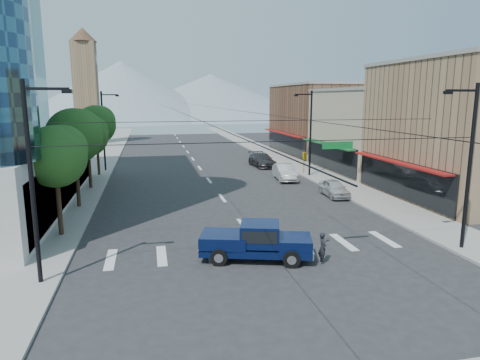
{
  "coord_description": "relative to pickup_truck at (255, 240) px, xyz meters",
  "views": [
    {
      "loc": [
        -5.82,
        -20.38,
        8.21
      ],
      "look_at": [
        -0.14,
        6.22,
        3.0
      ],
      "focal_mm": 32.0,
      "sensor_mm": 36.0,
      "label": 1
    }
  ],
  "objects": [
    {
      "name": "mountain_right",
      "position": [
        20.66,
        160.01,
        7.98
      ],
      "size": [
        90.0,
        90.0,
        18.0
      ],
      "primitive_type": "cone",
      "color": "gray",
      "rests_on": "ground"
    },
    {
      "name": "mountain_left",
      "position": [
        -14.34,
        150.01,
        9.98
      ],
      "size": [
        80.0,
        80.0,
        22.0
      ],
      "primitive_type": "cone",
      "color": "gray",
      "rests_on": "ground"
    },
    {
      "name": "pickup_truck",
      "position": [
        0.0,
        0.0,
        0.0
      ],
      "size": [
        6.09,
        3.55,
        1.95
      ],
      "rotation": [
        0.0,
        0.0,
        -0.28
      ],
      "color": "#08143E",
      "rests_on": "ground"
    },
    {
      "name": "shop_mid",
      "position": [
        20.66,
        24.01,
        3.48
      ],
      "size": [
        12.0,
        14.0,
        9.0
      ],
      "primitive_type": "cube",
      "color": "tan",
      "rests_on": "ground"
    },
    {
      "name": "tree_near",
      "position": [
        -10.41,
        6.11,
        3.98
      ],
      "size": [
        3.65,
        3.64,
        6.71
      ],
      "color": "black",
      "rests_on": "ground"
    },
    {
      "name": "parked_car_mid",
      "position": [
        8.26,
        20.65,
        -0.2
      ],
      "size": [
        2.15,
        5.06,
        1.62
      ],
      "primitive_type": "imported",
      "rotation": [
        0.0,
        0.0,
        -0.09
      ],
      "color": "silver",
      "rests_on": "ground"
    },
    {
      "name": "signal_rig",
      "position": [
        0.85,
        -0.99,
        3.63
      ],
      "size": [
        21.8,
        0.2,
        9.0
      ],
      "color": "black",
      "rests_on": "ground"
    },
    {
      "name": "sidewalk_right",
      "position": [
        12.66,
        40.01,
        -0.94
      ],
      "size": [
        4.0,
        120.0,
        0.15
      ],
      "primitive_type": "cube",
      "color": "gray",
      "rests_on": "ground"
    },
    {
      "name": "tree_far",
      "position": [
        -10.41,
        27.11,
        4.58
      ],
      "size": [
        4.09,
        4.09,
        7.52
      ],
      "color": "black",
      "rests_on": "ground"
    },
    {
      "name": "parked_car_near",
      "position": [
        10.06,
        12.64,
        -0.31
      ],
      "size": [
        1.86,
        4.22,
        1.41
      ],
      "primitive_type": "imported",
      "rotation": [
        0.0,
        0.0,
        -0.05
      ],
      "color": "silver",
      "rests_on": "ground"
    },
    {
      "name": "clock_tower",
      "position": [
        -15.84,
        62.01,
        9.63
      ],
      "size": [
        4.8,
        4.8,
        20.4
      ],
      "color": "#8C6B4C",
      "rests_on": "ground"
    },
    {
      "name": "tree_midnear",
      "position": [
        -10.41,
        13.11,
        4.58
      ],
      "size": [
        4.09,
        4.09,
        7.52
      ],
      "color": "black",
      "rests_on": "ground"
    },
    {
      "name": "lamp_pole_nw",
      "position": [
        -10.01,
        30.01,
        3.92
      ],
      "size": [
        2.0,
        0.25,
        9.0
      ],
      "color": "black",
      "rests_on": "ground"
    },
    {
      "name": "ground",
      "position": [
        0.66,
        0.01,
        -1.02
      ],
      "size": [
        160.0,
        160.0,
        0.0
      ],
      "primitive_type": "plane",
      "color": "#28282B",
      "rests_on": "ground"
    },
    {
      "name": "shop_near",
      "position": [
        20.66,
        10.01,
        4.48
      ],
      "size": [
        12.0,
        14.0,
        11.0
      ],
      "primitive_type": "cube",
      "color": "#8C6B4C",
      "rests_on": "ground"
    },
    {
      "name": "tree_midfar",
      "position": [
        -10.41,
        20.11,
        3.98
      ],
      "size": [
        3.65,
        3.64,
        6.71
      ],
      "color": "black",
      "rests_on": "ground"
    },
    {
      "name": "lamp_pole_ne",
      "position": [
        11.32,
        22.01,
        3.92
      ],
      "size": [
        2.0,
        0.25,
        9.0
      ],
      "color": "black",
      "rests_on": "ground"
    },
    {
      "name": "parked_car_far",
      "position": [
        8.26,
        29.58,
        -0.21
      ],
      "size": [
        2.61,
        5.71,
        1.62
      ],
      "primitive_type": "imported",
      "rotation": [
        0.0,
        0.0,
        0.06
      ],
      "color": "#313133",
      "rests_on": "ground"
    },
    {
      "name": "shop_far",
      "position": [
        20.66,
        40.01,
        3.98
      ],
      "size": [
        12.0,
        18.0,
        10.0
      ],
      "primitive_type": "cube",
      "color": "brown",
      "rests_on": "ground"
    },
    {
      "name": "sidewalk_left",
      "position": [
        -11.34,
        40.01,
        -0.94
      ],
      "size": [
        4.0,
        120.0,
        0.15
      ],
      "primitive_type": "cube",
      "color": "gray",
      "rests_on": "ground"
    },
    {
      "name": "pedestrian",
      "position": [
        3.19,
        -1.18,
        -0.21
      ],
      "size": [
        0.45,
        0.63,
        1.61
      ],
      "primitive_type": "imported",
      "rotation": [
        0.0,
        0.0,
        1.46
      ],
      "color": "black",
      "rests_on": "ground"
    }
  ]
}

